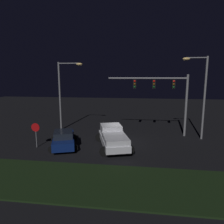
# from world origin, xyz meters

# --- Properties ---
(ground_plane) EXTENTS (80.00, 80.00, 0.00)m
(ground_plane) POSITION_xyz_m (0.00, 0.00, 0.00)
(ground_plane) COLOR black
(grass_median) EXTENTS (20.90, 4.77, 0.10)m
(grass_median) POSITION_xyz_m (0.00, -7.89, 0.05)
(grass_median) COLOR black
(grass_median) RESTS_ON ground_plane
(pickup_truck) EXTENTS (3.91, 5.75, 1.80)m
(pickup_truck) POSITION_xyz_m (-0.44, -1.42, 1.00)
(pickup_truck) COLOR silver
(pickup_truck) RESTS_ON ground_plane
(car_sedan) EXTENTS (3.35, 4.75, 1.51)m
(car_sedan) POSITION_xyz_m (-4.82, -2.01, 0.74)
(car_sedan) COLOR navy
(car_sedan) RESTS_ON ground_plane
(traffic_signal_gantry) EXTENTS (8.32, 0.56, 6.50)m
(traffic_signal_gantry) POSITION_xyz_m (4.30, 2.99, 4.90)
(traffic_signal_gantry) COLOR slate
(traffic_signal_gantry) RESTS_ON ground_plane
(street_lamp_left) EXTENTS (2.88, 0.44, 7.89)m
(street_lamp_left) POSITION_xyz_m (-6.73, 3.75, 5.02)
(street_lamp_left) COLOR slate
(street_lamp_left) RESTS_ON ground_plane
(street_lamp_right) EXTENTS (2.41, 0.44, 8.21)m
(street_lamp_right) POSITION_xyz_m (7.77, 2.09, 5.15)
(street_lamp_right) COLOR slate
(street_lamp_right) RESTS_ON ground_plane
(stop_sign) EXTENTS (0.76, 0.08, 2.23)m
(stop_sign) POSITION_xyz_m (-7.20, -2.48, 1.56)
(stop_sign) COLOR slate
(stop_sign) RESTS_ON ground_plane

